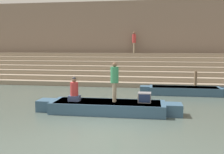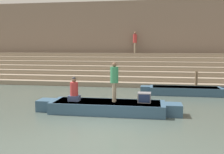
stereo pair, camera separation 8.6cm
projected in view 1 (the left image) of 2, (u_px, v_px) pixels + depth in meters
name	position (u px, v px, depth m)	size (l,w,h in m)	color
ground_plane	(99.00, 131.00, 8.62)	(120.00, 120.00, 0.00)	#47544C
ghat_steps	(130.00, 71.00, 20.99)	(36.00, 5.29, 2.21)	gray
back_wall	(133.00, 40.00, 23.14)	(34.20, 1.28, 6.67)	#7F6B5B
rowboat_main	(108.00, 107.00, 11.01)	(6.10, 1.55, 0.48)	#33516B
person_standing	(115.00, 79.00, 10.88)	(0.34, 0.34, 1.65)	gray
person_rowing	(74.00, 91.00, 11.07)	(0.47, 0.37, 1.04)	#3D4C75
tv_set	(145.00, 97.00, 10.82)	(0.54, 0.49, 0.41)	slate
moored_boat_shore	(185.00, 91.00, 15.12)	(5.12, 1.15, 0.46)	#33516B
mooring_post	(195.00, 81.00, 16.09)	(0.17, 0.17, 1.28)	brown
person_on_steps	(134.00, 41.00, 22.17)	(0.32, 0.32, 1.79)	gray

